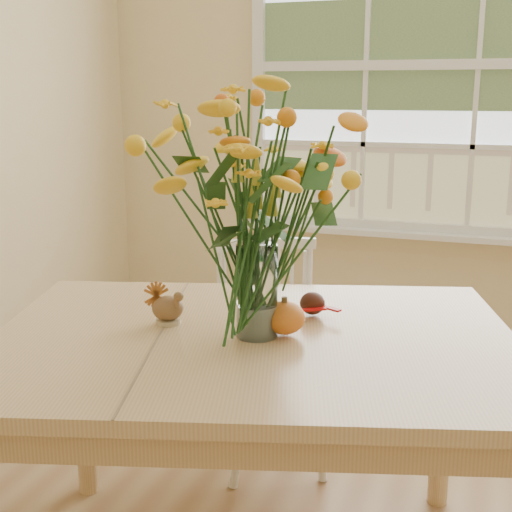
% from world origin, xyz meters
% --- Properties ---
extents(wall_back, '(4.00, 0.02, 2.70)m').
position_xyz_m(wall_back, '(0.00, 2.25, 1.35)').
color(wall_back, beige).
rests_on(wall_back, floor).
extents(window, '(2.42, 0.12, 1.74)m').
position_xyz_m(window, '(0.00, 2.21, 1.53)').
color(window, silver).
rests_on(window, wall_back).
extents(dining_table, '(1.66, 1.38, 0.77)m').
position_xyz_m(dining_table, '(-0.49, 0.26, 0.68)').
color(dining_table, tan).
rests_on(dining_table, floor).
extents(windsor_chair, '(0.53, 0.52, 0.85)m').
position_xyz_m(windsor_chair, '(-0.67, 0.97, 0.48)').
color(windsor_chair, white).
rests_on(windsor_chair, floor).
extents(flower_vase, '(0.53, 0.53, 0.63)m').
position_xyz_m(flower_vase, '(-0.48, 0.26, 1.15)').
color(flower_vase, white).
rests_on(flower_vase, dining_table).
extents(pumpkin, '(0.12, 0.12, 0.09)m').
position_xyz_m(pumpkin, '(-0.42, 0.29, 0.82)').
color(pumpkin, '#C36216').
rests_on(pumpkin, dining_table).
extents(turkey_figurine, '(0.11, 0.10, 0.11)m').
position_xyz_m(turkey_figurine, '(-0.76, 0.28, 0.82)').
color(turkey_figurine, '#CCB78C').
rests_on(turkey_figurine, dining_table).
extents(dark_gourd, '(0.12, 0.08, 0.07)m').
position_xyz_m(dark_gourd, '(-0.38, 0.48, 0.80)').
color(dark_gourd, '#38160F').
rests_on(dark_gourd, dining_table).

